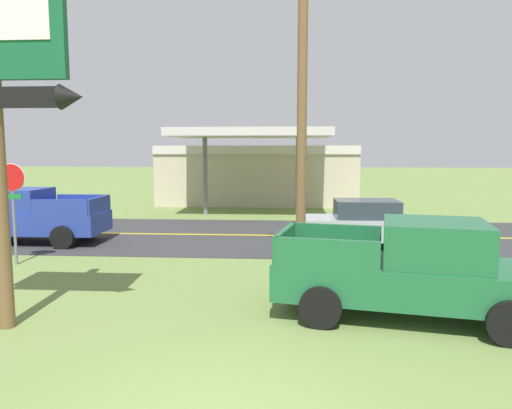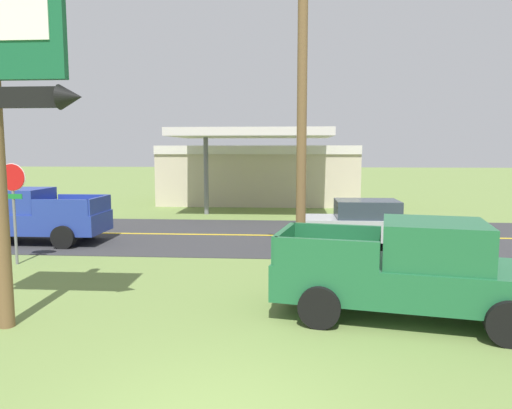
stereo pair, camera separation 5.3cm
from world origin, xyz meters
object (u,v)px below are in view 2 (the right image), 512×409
pickup_blue_on_road (30,216)px  car_silver_near_lane (363,224)px  gas_station (259,172)px  pickup_green_parked_on_lawn (412,271)px  stop_sign (13,195)px  utility_pole (302,82)px

pickup_blue_on_road → car_silver_near_lane: pickup_blue_on_road is taller
gas_station → car_silver_near_lane: gas_station is taller
car_silver_near_lane → pickup_green_parked_on_lawn: bearing=-90.7°
car_silver_near_lane → gas_station: bearing=108.0°
pickup_blue_on_road → car_silver_near_lane: size_ratio=1.24×
gas_station → pickup_green_parked_on_lawn: size_ratio=2.19×
pickup_green_parked_on_lawn → car_silver_near_lane: pickup_green_parked_on_lawn is taller
stop_sign → utility_pole: (8.26, -0.40, 3.05)m
stop_sign → pickup_green_parked_on_lawn: size_ratio=0.54×
gas_station → utility_pole: bearing=-82.6°
gas_station → pickup_blue_on_road: size_ratio=2.31×
stop_sign → utility_pole: 8.82m
utility_pole → pickup_green_parked_on_lawn: 5.71m
pickup_green_parked_on_lawn → pickup_blue_on_road: same height
stop_sign → pickup_green_parked_on_lawn: (10.38, -3.74, -1.06)m
pickup_green_parked_on_lawn → pickup_blue_on_road: (-11.71, 6.93, 0.00)m
car_silver_near_lane → utility_pole: bearing=-121.6°
pickup_green_parked_on_lawn → gas_station: bearing=101.9°
utility_pole → pickup_green_parked_on_lawn: bearing=-57.7°
utility_pole → pickup_green_parked_on_lawn: utility_pole is taller
pickup_blue_on_road → car_silver_near_lane: 11.80m
utility_pole → stop_sign: bearing=177.3°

